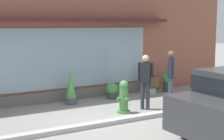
{
  "coord_description": "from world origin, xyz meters",
  "views": [
    {
      "loc": [
        -4.39,
        -7.61,
        2.6
      ],
      "look_at": [
        0.69,
        1.2,
        1.2
      ],
      "focal_mm": 54.5,
      "sensor_mm": 36.0,
      "label": 1
    }
  ],
  "objects": [
    {
      "name": "pedestrian_passerby",
      "position": [
        2.64,
        0.78,
        1.01
      ],
      "size": [
        0.34,
        0.34,
        1.72
      ],
      "rotation": [
        0.0,
        0.0,
        3.93
      ],
      "color": "#475675",
      "rests_on": "ground_plane"
    },
    {
      "name": "potted_plant_corner_tall",
      "position": [
        3.86,
        2.45,
        0.39
      ],
      "size": [
        0.42,
        0.42,
        0.71
      ],
      "color": "#33473D",
      "rests_on": "ground_plane"
    },
    {
      "name": "ground_plane",
      "position": [
        0.0,
        0.0,
        0.0
      ],
      "size": [
        60.0,
        60.0,
        0.0
      ],
      "primitive_type": "plane",
      "color": "gray"
    },
    {
      "name": "potted_plant_near_hydrant",
      "position": [
        -0.16,
        2.39,
        0.54
      ],
      "size": [
        0.38,
        0.38,
        1.12
      ],
      "color": "#4C4C51",
      "rests_on": "ground_plane"
    },
    {
      "name": "curb_strip",
      "position": [
        0.0,
        -0.2,
        0.06
      ],
      "size": [
        14.0,
        0.24,
        0.12
      ],
      "primitive_type": "cube",
      "color": "#B2B2AD",
      "rests_on": "ground_plane"
    },
    {
      "name": "potted_plant_low_front",
      "position": [
        1.39,
        2.4,
        0.29
      ],
      "size": [
        0.43,
        0.43,
        0.57
      ],
      "color": "#33473D",
      "rests_on": "ground_plane"
    },
    {
      "name": "pedestrian_with_handbag",
      "position": [
        1.53,
        0.59,
        0.97
      ],
      "size": [
        0.51,
        0.51,
        1.67
      ],
      "rotation": [
        0.0,
        0.0,
        5.53
      ],
      "color": "#333847",
      "rests_on": "ground_plane"
    },
    {
      "name": "storefront",
      "position": [
        -0.01,
        3.19,
        2.68
      ],
      "size": [
        14.0,
        0.81,
        5.49
      ],
      "color": "#935642",
      "rests_on": "ground_plane"
    },
    {
      "name": "fire_hydrant",
      "position": [
        0.75,
        0.61,
        0.47
      ],
      "size": [
        0.44,
        0.41,
        0.96
      ],
      "color": "#4C8C47",
      "rests_on": "ground_plane"
    },
    {
      "name": "potted_plant_window_center",
      "position": [
        3.04,
        2.42,
        0.6
      ],
      "size": [
        0.4,
        0.4,
        1.23
      ],
      "color": "#B7B2A3",
      "rests_on": "ground_plane"
    }
  ]
}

